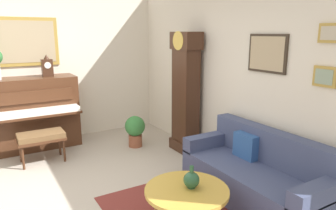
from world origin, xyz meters
TOP-DOWN VIEW (x-y plane):
  - ground_plane at (0.00, 0.00)m, footprint 6.40×6.00m
  - wall_left at (-2.60, -0.00)m, footprint 0.13×4.90m
  - wall_back at (0.02, 2.40)m, footprint 5.30×0.13m
  - piano at (-2.23, -0.07)m, footprint 0.87×1.44m
  - piano_bench at (-1.48, -0.10)m, footprint 0.42×0.70m
  - grandfather_clock at (-0.77, 2.13)m, footprint 0.52×0.34m
  - couch at (1.06, 1.95)m, footprint 1.90×0.80m
  - coffee_table at (1.08, 0.91)m, footprint 0.88×0.88m
  - mantel_clock at (-2.23, 0.21)m, footprint 0.13×0.18m
  - green_jug at (1.08, 0.97)m, footprint 0.17×0.17m
  - potted_plant at (-1.37, 1.46)m, footprint 0.36×0.36m

SIDE VIEW (x-z plane):
  - ground_plane at x=0.00m, z-range -0.10..0.00m
  - couch at x=1.06m, z-range -0.11..0.73m
  - potted_plant at x=-1.37m, z-range 0.04..0.60m
  - coffee_table at x=1.08m, z-range 0.18..0.61m
  - piano_bench at x=-1.48m, z-range 0.17..0.65m
  - green_jug at x=1.08m, z-range 0.39..0.63m
  - piano at x=-2.23m, z-range 0.01..1.26m
  - grandfather_clock at x=-0.77m, z-range -0.05..1.98m
  - wall_back at x=0.02m, z-range 0.00..2.80m
  - wall_left at x=-2.60m, z-range 0.01..2.81m
  - mantel_clock at x=-2.23m, z-range 1.24..1.62m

